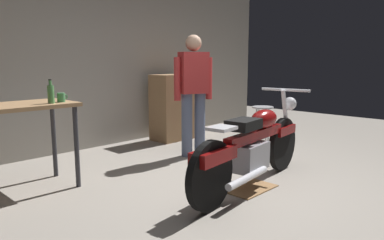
{
  "coord_description": "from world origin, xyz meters",
  "views": [
    {
      "loc": [
        -2.88,
        -2.14,
        1.31
      ],
      "look_at": [
        0.06,
        0.7,
        0.65
      ],
      "focal_mm": 33.81,
      "sensor_mm": 36.0,
      "label": 1
    }
  ],
  "objects": [
    {
      "name": "ground_plane",
      "position": [
        0.0,
        0.0,
        0.0
      ],
      "size": [
        12.0,
        12.0,
        0.0
      ],
      "primitive_type": "plane",
      "color": "gray"
    },
    {
      "name": "back_wall",
      "position": [
        0.0,
        2.8,
        1.55
      ],
      "size": [
        8.0,
        0.12,
        3.1
      ],
      "primitive_type": "cube",
      "color": "gray",
      "rests_on": "ground_plane"
    },
    {
      "name": "workbench",
      "position": [
        -1.67,
        1.54,
        0.79
      ],
      "size": [
        1.3,
        0.64,
        0.9
      ],
      "color": "#99724C",
      "rests_on": "ground_plane"
    },
    {
      "name": "motorcycle",
      "position": [
        0.21,
        -0.05,
        0.45
      ],
      "size": [
        2.18,
        0.65,
        1.0
      ],
      "rotation": [
        0.0,
        0.0,
        0.12
      ],
      "color": "black",
      "rests_on": "ground_plane"
    },
    {
      "name": "person_standing",
      "position": [
        0.71,
        1.3,
        0.93
      ],
      "size": [
        0.54,
        0.34,
        1.67
      ],
      "rotation": [
        0.0,
        0.0,
        2.78
      ],
      "color": "slate",
      "rests_on": "ground_plane"
    },
    {
      "name": "shop_stool",
      "position": [
        1.76,
        0.86,
        0.5
      ],
      "size": [
        0.32,
        0.32,
        0.64
      ],
      "color": "#B2B2B7",
      "rests_on": "ground_plane"
    },
    {
      "name": "wooden_dresser",
      "position": [
        1.3,
        2.3,
        0.55
      ],
      "size": [
        0.8,
        0.47,
        1.1
      ],
      "color": "#99724C",
      "rests_on": "ground_plane"
    },
    {
      "name": "drip_tray",
      "position": [
        0.13,
        -0.04,
        0.01
      ],
      "size": [
        0.56,
        0.4,
        0.01
      ],
      "primitive_type": "cube",
      "color": "olive",
      "rests_on": "ground_plane"
    },
    {
      "name": "mug_green_speckled",
      "position": [
        -1.15,
        1.4,
        0.95
      ],
      "size": [
        0.11,
        0.08,
        0.09
      ],
      "color": "#3D7F4C",
      "rests_on": "workbench"
    },
    {
      "name": "bottle",
      "position": [
        -1.28,
        1.36,
        1.0
      ],
      "size": [
        0.06,
        0.06,
        0.24
      ],
      "color": "#4C8C4C",
      "rests_on": "workbench"
    }
  ]
}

